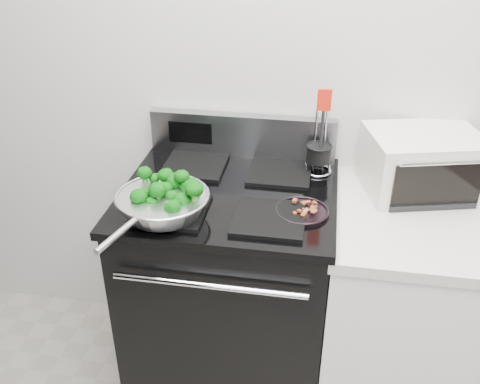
% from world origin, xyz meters
% --- Properties ---
extents(back_wall, '(4.00, 0.02, 2.70)m').
position_xyz_m(back_wall, '(0.00, 1.75, 1.35)').
color(back_wall, silver).
rests_on(back_wall, ground).
extents(gas_range, '(0.79, 0.69, 1.13)m').
position_xyz_m(gas_range, '(-0.30, 1.41, 0.49)').
color(gas_range, black).
rests_on(gas_range, floor).
extents(counter, '(0.62, 0.68, 0.92)m').
position_xyz_m(counter, '(0.39, 1.41, 0.46)').
color(counter, white).
rests_on(counter, floor).
extents(skillet, '(0.32, 0.50, 0.07)m').
position_xyz_m(skillet, '(-0.49, 1.21, 1.00)').
color(skillet, silver).
rests_on(skillet, gas_range).
extents(broccoli_pile, '(0.25, 0.25, 0.09)m').
position_xyz_m(broccoli_pile, '(-0.49, 1.21, 1.02)').
color(broccoli_pile, black).
rests_on(broccoli_pile, skillet).
extents(bacon_plate, '(0.19, 0.19, 0.04)m').
position_xyz_m(bacon_plate, '(-0.03, 1.30, 0.97)').
color(bacon_plate, black).
rests_on(bacon_plate, gas_range).
extents(utensil_holder, '(0.11, 0.11, 0.34)m').
position_xyz_m(utensil_holder, '(0.01, 1.62, 1.01)').
color(utensil_holder, silver).
rests_on(utensil_holder, gas_range).
extents(toaster_oven, '(0.46, 0.39, 0.23)m').
position_xyz_m(toaster_oven, '(0.39, 1.59, 1.03)').
color(toaster_oven, white).
rests_on(toaster_oven, counter).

